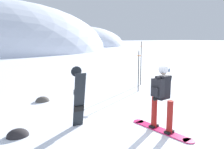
{
  "coord_description": "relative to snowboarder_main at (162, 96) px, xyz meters",
  "views": [
    {
      "loc": [
        -3.67,
        -4.71,
        2.35
      ],
      "look_at": [
        -0.06,
        2.5,
        1.0
      ],
      "focal_mm": 35.53,
      "sensor_mm": 36.0,
      "label": 1
    }
  ],
  "objects": [
    {
      "name": "ridge_peak_far",
      "position": [
        15.89,
        54.54,
        -0.92
      ],
      "size": [
        24.87,
        22.38,
        10.97
      ],
      "color": "silver",
      "rests_on": "ground"
    },
    {
      "name": "rock_dark",
      "position": [
        -2.23,
        4.09,
        -0.92
      ],
      "size": [
        0.51,
        0.43,
        0.36
      ],
      "color": "#4C4742",
      "rests_on": "ground"
    },
    {
      "name": "snowboarder_main",
      "position": [
        0.0,
        0.0,
        0.0
      ],
      "size": [
        0.67,
        1.79,
        1.71
      ],
      "color": "#D11E5B",
      "rests_on": "ground"
    },
    {
      "name": "rock_mid",
      "position": [
        -3.27,
        1.3,
        -0.92
      ],
      "size": [
        0.52,
        0.44,
        0.36
      ],
      "color": "#282628",
      "rests_on": "ground"
    },
    {
      "name": "ground_plane",
      "position": [
        0.19,
        0.5,
        -0.92
      ],
      "size": [
        300.0,
        300.0,
        0.0
      ],
      "primitive_type": "plane",
      "color": "white"
    },
    {
      "name": "spare_snowboard",
      "position": [
        -1.76,
        1.15,
        -0.1
      ],
      "size": [
        0.28,
        0.42,
        1.62
      ],
      "color": "black",
      "rests_on": "ground"
    },
    {
      "name": "piste_marker_far",
      "position": [
        1.83,
        3.82,
        0.13
      ],
      "size": [
        0.2,
        0.2,
        1.84
      ],
      "color": "black",
      "rests_on": "ground"
    },
    {
      "name": "piste_marker_near",
      "position": [
        2.66,
        4.88,
        0.33
      ],
      "size": [
        0.2,
        0.2,
        2.2
      ],
      "color": "black",
      "rests_on": "ground"
    }
  ]
}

